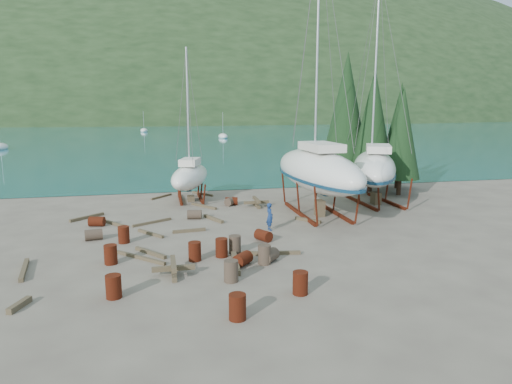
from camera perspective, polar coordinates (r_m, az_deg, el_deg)
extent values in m
plane|color=#594F46|center=(24.12, -0.27, -6.16)|extent=(600.00, 600.00, 0.00)
plane|color=#176B73|center=(337.69, -11.69, 9.22)|extent=(700.00, 700.00, 0.00)
ellipsoid|color=black|center=(342.69, -11.70, 9.23)|extent=(800.00, 360.00, 110.00)
cube|color=beige|center=(219.68, -27.19, 8.16)|extent=(6.00, 5.00, 4.00)
cube|color=#A54C2D|center=(219.64, -27.26, 8.89)|extent=(6.60, 5.60, 1.60)
cube|color=beige|center=(213.18, -16.63, 8.84)|extent=(6.00, 5.00, 4.00)
cube|color=#A54C2D|center=(213.14, -16.68, 9.60)|extent=(6.60, 5.60, 1.60)
cube|color=beige|center=(215.48, -3.09, 9.28)|extent=(6.00, 5.00, 4.00)
cube|color=#A54C2D|center=(215.43, -3.10, 10.02)|extent=(6.60, 5.60, 1.60)
cylinder|color=black|center=(39.17, 14.08, 1.24)|extent=(0.36, 0.36, 1.60)
cone|color=black|center=(38.70, 14.42, 8.56)|extent=(3.60, 3.60, 8.40)
cylinder|color=black|center=(38.16, 17.42, 0.65)|extent=(0.36, 0.36, 1.36)
cone|color=black|center=(37.69, 17.78, 7.02)|extent=(3.06, 3.06, 7.14)
cylinder|color=black|center=(40.32, 10.92, 1.80)|extent=(0.36, 0.36, 1.84)
cone|color=black|center=(39.87, 11.22, 10.00)|extent=(4.14, 4.14, 9.66)
cylinder|color=black|center=(41.46, 17.19, 1.48)|extent=(0.36, 0.36, 1.44)
cone|color=black|center=(41.02, 17.53, 7.69)|extent=(3.24, 3.24, 7.56)
ellipsoid|color=white|center=(86.59, -29.33, 4.90)|extent=(2.00, 5.00, 1.40)
ellipsoid|color=white|center=(103.86, -4.15, 6.95)|extent=(2.00, 5.00, 1.40)
cylinder|color=silver|center=(103.72, -4.17, 8.52)|extent=(0.08, 0.08, 5.00)
ellipsoid|color=white|center=(132.79, -13.83, 7.47)|extent=(2.00, 5.00, 1.40)
cylinder|color=silver|center=(132.68, -13.88, 8.70)|extent=(0.08, 0.08, 5.00)
ellipsoid|color=white|center=(29.87, 7.69, 2.67)|extent=(3.95, 11.69, 2.69)
cube|color=#0E2F49|center=(29.47, 8.02, 0.79)|extent=(0.36, 2.09, 1.00)
cube|color=silver|center=(29.15, 8.15, 5.62)|extent=(2.02, 3.55, 0.50)
cylinder|color=silver|center=(30.43, 7.70, 18.61)|extent=(0.14, 0.14, 13.84)
cube|color=#611910|center=(30.00, 5.44, -2.66)|extent=(0.18, 6.34, 0.20)
cube|color=#611910|center=(30.79, 9.62, -2.42)|extent=(0.18, 6.34, 0.20)
cube|color=brown|center=(29.75, 7.95, -2.00)|extent=(0.50, 0.80, 1.04)
ellipsoid|color=white|center=(34.23, 14.54, 2.94)|extent=(6.94, 10.49, 2.41)
cube|color=#0E2F49|center=(33.89, 14.87, 1.56)|extent=(0.99, 1.77, 1.00)
cube|color=silver|center=(33.63, 15.05, 5.28)|extent=(2.76, 3.46, 0.50)
cylinder|color=silver|center=(34.54, 14.74, 15.34)|extent=(0.14, 0.14, 12.22)
cube|color=#611910|center=(34.19, 12.80, -1.23)|extent=(0.18, 5.60, 0.20)
cube|color=#611910|center=(35.11, 15.87, -1.07)|extent=(0.18, 5.60, 0.20)
cube|color=brown|center=(34.13, 14.76, -0.75)|extent=(0.50, 0.80, 0.89)
ellipsoid|color=white|center=(34.59, -8.26, 1.92)|extent=(4.23, 7.34, 1.80)
cube|color=#0E2F49|center=(34.31, -8.20, 1.09)|extent=(0.62, 1.28, 1.00)
cube|color=silver|center=(34.09, -8.27, 3.75)|extent=(1.79, 2.37, 0.50)
cylinder|color=silver|center=(34.55, -8.54, 10.57)|extent=(0.14, 0.14, 8.40)
cube|color=#611910|center=(34.84, -9.45, -0.89)|extent=(0.18, 3.85, 0.20)
cube|color=#611910|center=(34.94, -6.93, -0.79)|extent=(0.18, 3.85, 0.20)
cube|color=brown|center=(34.52, -8.15, -0.79)|extent=(0.50, 0.80, 0.40)
imported|color=navy|center=(26.05, 1.72, -3.09)|extent=(0.47, 0.63, 1.58)
cylinder|color=#611910|center=(21.64, -17.71, -7.45)|extent=(0.58, 0.58, 0.88)
cylinder|color=#2D2823|center=(20.96, 1.71, -7.96)|extent=(1.02, 1.04, 0.58)
cylinder|color=#611910|center=(28.58, -19.28, -3.49)|extent=(0.99, 0.76, 0.58)
cylinder|color=#611910|center=(15.58, -2.34, -14.15)|extent=(0.58, 0.58, 0.88)
cylinder|color=#611910|center=(32.76, -3.09, -1.15)|extent=(0.96, 0.71, 0.58)
cylinder|color=#2D2823|center=(22.08, -2.66, -6.58)|extent=(0.58, 0.58, 0.88)
cylinder|color=#611910|center=(24.09, 0.93, -5.47)|extent=(0.93, 1.05, 0.58)
cylinder|color=#611910|center=(17.55, 5.56, -11.25)|extent=(0.58, 0.58, 0.88)
cylinder|color=#611910|center=(24.68, -16.21, -5.14)|extent=(0.58, 0.58, 0.88)
cylinder|color=#2D2823|center=(28.96, -7.70, -2.80)|extent=(0.97, 0.72, 0.58)
cylinder|color=#611910|center=(21.65, -4.32, -6.95)|extent=(0.58, 0.58, 0.88)
cylinder|color=#2D2823|center=(32.67, -3.20, -1.19)|extent=(1.00, 1.05, 0.58)
cylinder|color=#611910|center=(20.51, -1.67, -8.37)|extent=(1.02, 1.04, 0.58)
cylinder|color=#611910|center=(17.94, -17.38, -11.21)|extent=(0.58, 0.58, 0.88)
cylinder|color=#611910|center=(21.24, -7.67, -7.36)|extent=(0.58, 0.58, 0.88)
cylinder|color=#2D2823|center=(25.73, -19.63, -5.05)|extent=(0.97, 0.74, 0.58)
cylinder|color=#2D2823|center=(18.68, -3.14, -9.84)|extent=(0.58, 0.58, 0.88)
cylinder|color=#2D2823|center=(20.62, 1.06, -7.83)|extent=(0.58, 0.58, 0.88)
cube|color=brown|center=(36.24, -11.74, -0.57)|extent=(1.63, 1.87, 0.14)
cube|color=brown|center=(28.29, 6.51, -3.50)|extent=(1.28, 1.51, 0.19)
cube|color=brown|center=(30.74, -20.36, -2.98)|extent=(1.92, 1.79, 0.19)
cube|color=brown|center=(22.02, -14.27, -7.95)|extent=(2.32, 2.36, 0.15)
cube|color=brown|center=(26.07, -8.35, -4.80)|extent=(1.87, 0.38, 0.17)
cube|color=brown|center=(22.00, 2.10, -7.62)|extent=(2.67, 0.58, 0.16)
cube|color=brown|center=(21.88, 0.10, -7.70)|extent=(1.41, 0.72, 0.17)
cube|color=brown|center=(28.56, -5.35, -3.35)|extent=(1.04, 1.99, 0.19)
cube|color=brown|center=(36.87, -6.70, -0.22)|extent=(1.52, 1.97, 0.15)
cube|color=brown|center=(32.29, -6.54, -1.76)|extent=(1.59, 2.16, 0.16)
cube|color=brown|center=(25.92, -13.05, -5.07)|extent=(1.43, 1.82, 0.15)
cube|color=brown|center=(22.60, -13.06, -7.39)|extent=(1.50, 1.90, 0.17)
cube|color=brown|center=(18.47, -27.46, -12.42)|extent=(0.61, 1.15, 0.22)
cube|color=brown|center=(22.16, -27.00, -8.65)|extent=(0.61, 2.70, 0.18)
cube|color=brown|center=(28.37, -12.85, -3.71)|extent=(2.34, 1.50, 0.15)
cube|color=brown|center=(20.56, -2.56, -8.85)|extent=(0.48, 2.66, 0.23)
cube|color=brown|center=(28.69, -17.40, -3.76)|extent=(1.55, 1.91, 0.16)
cube|color=brown|center=(19.74, -10.25, -9.90)|extent=(0.20, 1.80, 0.20)
cube|color=brown|center=(19.67, -10.27, -9.36)|extent=(1.80, 0.20, 0.20)
cube|color=brown|center=(19.61, -10.29, -8.81)|extent=(0.20, 1.80, 0.20)
cube|color=brown|center=(32.32, 0.05, -1.64)|extent=(0.20, 1.80, 0.20)
cube|color=brown|center=(32.28, 0.05, -1.30)|extent=(1.80, 0.20, 0.20)
cube|color=brown|center=(32.24, 0.05, -0.95)|extent=(0.20, 1.80, 0.20)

